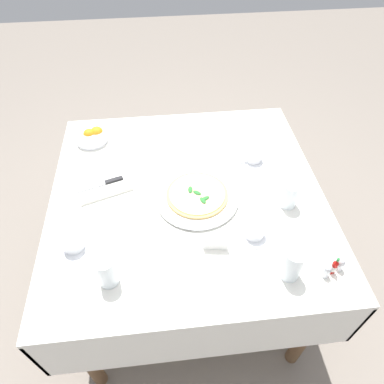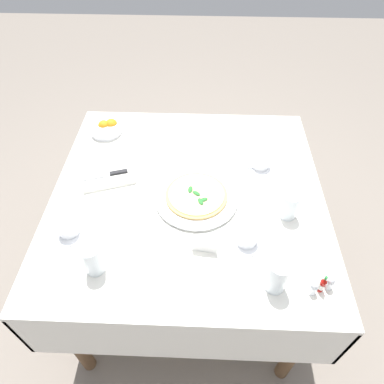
{
  "view_description": "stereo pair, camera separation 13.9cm",
  "coord_description": "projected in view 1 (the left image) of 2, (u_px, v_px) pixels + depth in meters",
  "views": [
    {
      "loc": [
        0.08,
        0.96,
        1.8
      ],
      "look_at": [
        -0.02,
        0.02,
        0.78
      ],
      "focal_mm": 32.05,
      "sensor_mm": 36.0,
      "label": 1
    },
    {
      "loc": [
        -0.05,
        0.96,
        1.8
      ],
      "look_at": [
        -0.02,
        0.02,
        0.78
      ],
      "focal_mm": 32.05,
      "sensor_mm": 36.0,
      "label": 2
    }
  ],
  "objects": [
    {
      "name": "coffee_cup_near_right",
      "position": [
        253.0,
        156.0,
        1.53
      ],
      "size": [
        0.13,
        0.13,
        0.06
      ],
      "color": "white",
      "rests_on": "dining_table"
    },
    {
      "name": "pepper_shaker",
      "position": [
        340.0,
        265.0,
        1.16
      ],
      "size": [
        0.03,
        0.03,
        0.06
      ],
      "color": "white",
      "rests_on": "dining_table"
    },
    {
      "name": "salt_shaker",
      "position": [
        326.0,
        271.0,
        1.14
      ],
      "size": [
        0.03,
        0.03,
        0.06
      ],
      "color": "white",
      "rests_on": "dining_table"
    },
    {
      "name": "coffee_cup_center_back",
      "position": [
        254.0,
        230.0,
        1.25
      ],
      "size": [
        0.13,
        0.13,
        0.06
      ],
      "color": "white",
      "rests_on": "dining_table"
    },
    {
      "name": "pizza",
      "position": [
        197.0,
        194.0,
        1.37
      ],
      "size": [
        0.25,
        0.25,
        0.02
      ],
      "color": "#DBAD60",
      "rests_on": "pizza_plate"
    },
    {
      "name": "water_glass_far_left",
      "position": [
        289.0,
        196.0,
        1.34
      ],
      "size": [
        0.07,
        0.07,
        0.11
      ],
      "color": "white",
      "rests_on": "dining_table"
    },
    {
      "name": "water_glass_right_edge",
      "position": [
        107.0,
        273.0,
        1.1
      ],
      "size": [
        0.07,
        0.07,
        0.12
      ],
      "color": "white",
      "rests_on": "dining_table"
    },
    {
      "name": "ground_plane",
      "position": [
        188.0,
        282.0,
        1.97
      ],
      "size": [
        8.0,
        8.0,
        0.0
      ],
      "primitive_type": "plane",
      "color": "slate"
    },
    {
      "name": "napkin_folded",
      "position": [
        103.0,
        186.0,
        1.43
      ],
      "size": [
        0.25,
        0.19,
        0.02
      ],
      "rotation": [
        0.0,
        0.0,
        0.32
      ],
      "color": "white",
      "rests_on": "dining_table"
    },
    {
      "name": "coffee_cup_near_left",
      "position": [
        73.0,
        242.0,
        1.21
      ],
      "size": [
        0.13,
        0.13,
        0.07
      ],
      "color": "white",
      "rests_on": "dining_table"
    },
    {
      "name": "citrus_bowl",
      "position": [
        92.0,
        136.0,
        1.63
      ],
      "size": [
        0.15,
        0.15,
        0.07
      ],
      "color": "white",
      "rests_on": "dining_table"
    },
    {
      "name": "water_glass_back_corner",
      "position": [
        292.0,
        265.0,
        1.12
      ],
      "size": [
        0.07,
        0.07,
        0.13
      ],
      "color": "white",
      "rests_on": "dining_table"
    },
    {
      "name": "pizza_plate",
      "position": [
        197.0,
        197.0,
        1.38
      ],
      "size": [
        0.34,
        0.34,
        0.02
      ],
      "color": "white",
      "rests_on": "dining_table"
    },
    {
      "name": "menu_card",
      "position": [
        216.0,
        245.0,
        1.2
      ],
      "size": [
        0.09,
        0.01,
        0.06
      ],
      "rotation": [
        0.0,
        0.0,
        3.02
      ],
      "color": "white",
      "rests_on": "dining_table"
    },
    {
      "name": "hot_sauce_bottle",
      "position": [
        334.0,
        267.0,
        1.14
      ],
      "size": [
        0.02,
        0.02,
        0.08
      ],
      "color": "#B7140F",
      "rests_on": "dining_table"
    },
    {
      "name": "dinner_knife",
      "position": [
        102.0,
        184.0,
        1.42
      ],
      "size": [
        0.19,
        0.08,
        0.01
      ],
      "rotation": [
        0.0,
        0.0,
        0.3
      ],
      "color": "silver",
      "rests_on": "napkin_folded"
    },
    {
      "name": "dining_table",
      "position": [
        187.0,
        213.0,
        1.51
      ],
      "size": [
        1.12,
        1.12,
        0.76
      ],
      "color": "white",
      "rests_on": "ground_plane"
    }
  ]
}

